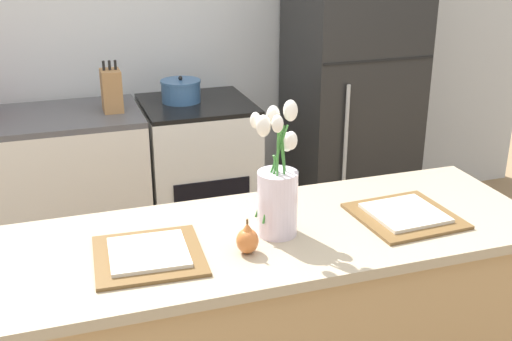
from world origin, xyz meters
TOP-DOWN VIEW (x-y plane):
  - back_wall at (0.00, 2.00)m, footprint 5.20×0.08m
  - stove_range at (0.10, 1.60)m, footprint 0.60×0.61m
  - refrigerator at (1.05, 1.60)m, footprint 0.68×0.67m
  - flower_vase at (-0.02, -0.02)m, footprint 0.15×0.14m
  - pear_figurine at (-0.15, -0.11)m, footprint 0.07×0.07m
  - plate_setting_left at (-0.44, -0.05)m, footprint 0.34×0.34m
  - plate_setting_right at (0.44, -0.05)m, footprint 0.34×0.34m
  - cooking_pot at (0.02, 1.64)m, footprint 0.22×0.22m
  - knife_block at (-0.36, 1.57)m, footprint 0.10×0.14m

SIDE VIEW (x-z plane):
  - stove_range at x=0.10m, z-range 0.00..0.91m
  - plate_setting_left at x=-0.44m, z-range 0.89..0.92m
  - plate_setting_right at x=0.44m, z-range 0.89..0.92m
  - refrigerator at x=1.05m, z-range 0.00..1.85m
  - pear_figurine at x=-0.15m, z-range 0.88..1.00m
  - cooking_pot at x=0.02m, z-range 0.90..1.05m
  - knife_block at x=-0.36m, z-range 0.89..1.16m
  - flower_vase at x=-0.02m, z-range 0.83..1.27m
  - back_wall at x=0.00m, z-range 0.00..2.70m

